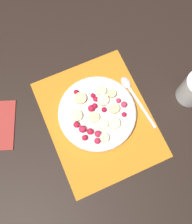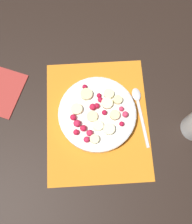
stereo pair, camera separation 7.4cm
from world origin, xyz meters
name	(u,v)px [view 1 (the left image)]	position (x,y,z in m)	size (l,w,h in m)	color
ground_plane	(99,119)	(0.00, 0.00, 0.00)	(3.00, 3.00, 0.00)	black
placemat	(99,119)	(0.00, 0.00, 0.00)	(0.39, 0.31, 0.01)	orange
fruit_bowl	(96,114)	(-0.01, 0.00, 0.03)	(0.24, 0.24, 0.05)	white
spoon	(132,91)	(-0.04, 0.13, 0.01)	(0.20, 0.04, 0.01)	silver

